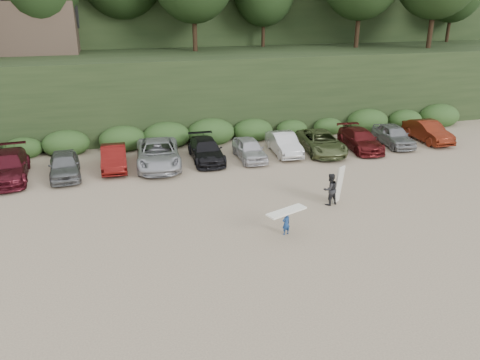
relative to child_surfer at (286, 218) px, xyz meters
name	(u,v)px	position (x,y,z in m)	size (l,w,h in m)	color
ground	(251,228)	(-1.35, 1.00, -0.82)	(120.00, 120.00, 0.00)	tan
parked_cars	(166,154)	(-4.11, 11.04, -0.06)	(39.61, 6.34, 1.63)	#B6B6BB
child_surfer	(286,218)	(0.00, 0.00, 0.00)	(2.08, 1.26, 1.21)	navy
adult_surfer	(331,189)	(3.44, 2.57, 0.06)	(1.35, 0.82, 2.04)	black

